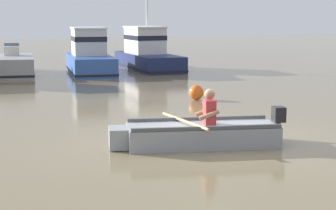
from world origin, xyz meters
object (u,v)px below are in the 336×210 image
object	(u,v)px
mooring_buoy	(196,92)
moored_boat_blue	(90,57)
moored_boat_navy	(147,54)
moored_boat_grey	(12,66)
rowboat_with_person	(199,134)

from	to	relation	value
mooring_buoy	moored_boat_blue	bearing A→B (deg)	92.83
moored_boat_blue	moored_boat_navy	distance (m)	3.42
moored_boat_grey	mooring_buoy	distance (m)	11.32
rowboat_with_person	mooring_buoy	world-z (taller)	rowboat_with_person
moored_boat_blue	moored_boat_navy	size ratio (longest dim) A/B	0.87
moored_boat_grey	mooring_buoy	bearing A→B (deg)	-69.52
moored_boat_navy	rowboat_with_person	bearing A→B (deg)	-110.18
mooring_buoy	moored_boat_navy	bearing A→B (deg)	74.70
rowboat_with_person	moored_boat_navy	size ratio (longest dim) A/B	0.59
moored_boat_grey	mooring_buoy	xyz separation A→B (m)	(3.96, -10.60, -0.18)
moored_boat_grey	moored_boat_blue	size ratio (longest dim) A/B	0.97
moored_boat_grey	moored_boat_blue	distance (m)	3.62
moored_boat_grey	moored_boat_navy	size ratio (longest dim) A/B	0.84
moored_boat_navy	moored_boat_blue	bearing A→B (deg)	-167.31
moored_boat_grey	rowboat_with_person	bearing A→B (deg)	-86.68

